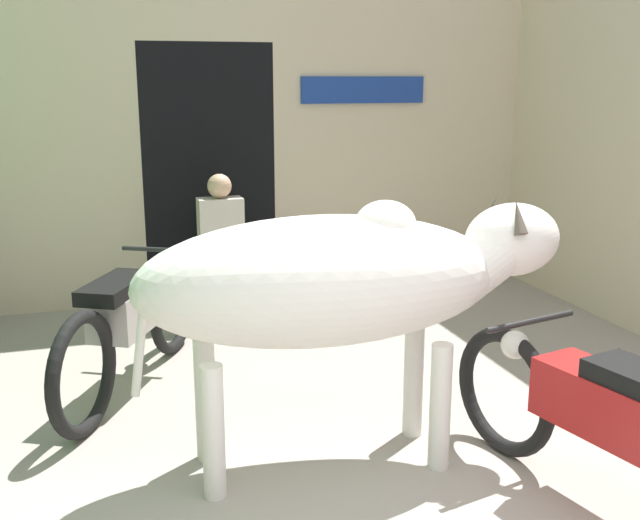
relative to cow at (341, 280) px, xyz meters
name	(u,v)px	position (x,y,z in m)	size (l,w,h in m)	color
wall_back_with_doorway	(227,133)	(0.06, 3.46, 0.49)	(5.41, 0.93, 3.37)	beige
cow	(341,280)	(0.00, 0.00, 0.00)	(2.26, 0.80, 1.40)	silver
motorcycle_near	(611,422)	(1.02, -0.83, -0.53)	(0.67, 2.01, 0.80)	black
motorcycle_far	(132,319)	(-0.97, 1.31, -0.52)	(1.04, 1.87, 0.83)	black
shopkeeper_seated	(222,245)	(-0.18, 2.52, -0.35)	(0.36, 0.33, 1.23)	#3D3842
plastic_stool	(267,291)	(0.19, 2.51, -0.76)	(0.28, 0.28, 0.43)	red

